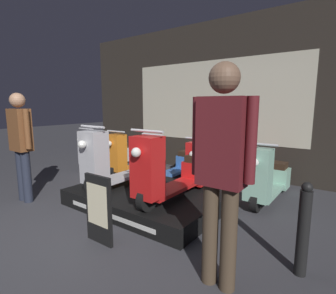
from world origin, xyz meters
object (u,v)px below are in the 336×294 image
(scooter_backrow_0, at_px, (104,152))
(scooter_backrow_2, at_px, (168,163))
(scooter_backrow_1, at_px, (133,157))
(scooter_backrow_4, at_px, (267,179))
(scooter_display_right, at_px, (171,173))
(person_right_browsing, at_px, (222,163))
(person_left_browsing, at_px, (21,141))
(street_bollard, at_px, (303,230))
(scooter_backrow_3, at_px, (212,170))
(price_sign_board, at_px, (99,209))
(scooter_display_left, at_px, (120,163))

(scooter_backrow_0, xyz_separation_m, scooter_backrow_2, (1.88, 0.00, 0.00))
(scooter_backrow_1, height_order, scooter_backrow_4, same)
(scooter_display_right, xyz_separation_m, scooter_backrow_0, (-2.87, 1.29, -0.23))
(scooter_display_right, xyz_separation_m, person_right_browsing, (1.12, -0.90, 0.45))
(scooter_backrow_0, distance_m, person_left_browsing, 2.38)
(scooter_backrow_0, distance_m, street_bollard, 4.81)
(scooter_backrow_4, bearing_deg, person_right_browsing, -84.00)
(scooter_backrow_3, bearing_deg, street_bollard, -44.02)
(person_left_browsing, relative_size, street_bollard, 1.95)
(scooter_backrow_1, xyz_separation_m, scooter_backrow_4, (2.82, 0.00, 0.00))
(scooter_backrow_3, distance_m, person_left_browsing, 3.09)
(price_sign_board, bearing_deg, person_right_browsing, 5.99)
(scooter_display_right, distance_m, scooter_backrow_0, 3.15)
(scooter_backrow_4, xyz_separation_m, person_right_browsing, (0.23, -2.19, 0.68))
(scooter_display_right, bearing_deg, scooter_backrow_0, 155.79)
(scooter_backrow_2, bearing_deg, street_bollard, -31.88)
(scooter_display_left, relative_size, scooter_backrow_1, 1.00)
(scooter_backrow_3, distance_m, scooter_backrow_4, 0.94)
(scooter_backrow_0, height_order, scooter_backrow_4, same)
(person_left_browsing, xyz_separation_m, price_sign_board, (1.93, -0.14, -0.57))
(scooter_display_left, xyz_separation_m, person_left_browsing, (-1.16, -0.90, 0.36))
(scooter_display_left, distance_m, scooter_backrow_4, 2.28)
(scooter_backrow_3, xyz_separation_m, price_sign_board, (-0.16, -2.33, 0.02))
(scooter_backrow_3, bearing_deg, scooter_backrow_0, 180.00)
(scooter_display_left, distance_m, scooter_backrow_1, 1.62)
(scooter_display_left, height_order, scooter_backrow_3, scooter_display_left)
(scooter_backrow_1, bearing_deg, price_sign_board, -53.60)
(scooter_display_right, distance_m, scooter_backrow_1, 2.33)
(price_sign_board, bearing_deg, scooter_backrow_3, 86.06)
(scooter_backrow_2, relative_size, scooter_backrow_4, 1.00)
(scooter_display_left, xyz_separation_m, scooter_backrow_2, (-0.01, 1.29, -0.23))
(scooter_backrow_1, height_order, person_right_browsing, person_right_browsing)
(scooter_backrow_2, height_order, person_left_browsing, person_left_browsing)
(scooter_backrow_0, relative_size, scooter_backrow_2, 1.00)
(scooter_backrow_3, relative_size, person_left_browsing, 0.94)
(scooter_backrow_4, xyz_separation_m, street_bollard, (0.76, -1.64, 0.06))
(price_sign_board, xyz_separation_m, street_bollard, (1.86, 0.69, 0.04))
(person_right_browsing, xyz_separation_m, price_sign_board, (-1.33, -0.14, -0.66))
(scooter_backrow_4, bearing_deg, scooter_backrow_3, 180.00)
(scooter_backrow_0, relative_size, person_right_browsing, 0.86)
(scooter_display_left, bearing_deg, scooter_display_right, 0.00)
(person_left_browsing, bearing_deg, person_right_browsing, 0.00)
(scooter_display_left, height_order, scooter_backrow_4, scooter_display_left)
(scooter_backrow_3, bearing_deg, scooter_backrow_4, 0.00)
(price_sign_board, bearing_deg, scooter_backrow_0, 138.75)
(scooter_backrow_1, distance_m, scooter_backrow_4, 2.82)
(scooter_display_right, relative_size, person_left_browsing, 0.94)
(scooter_backrow_2, height_order, price_sign_board, scooter_backrow_2)
(scooter_display_left, relative_size, scooter_backrow_3, 1.00)
(scooter_backrow_2, bearing_deg, price_sign_board, -71.52)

